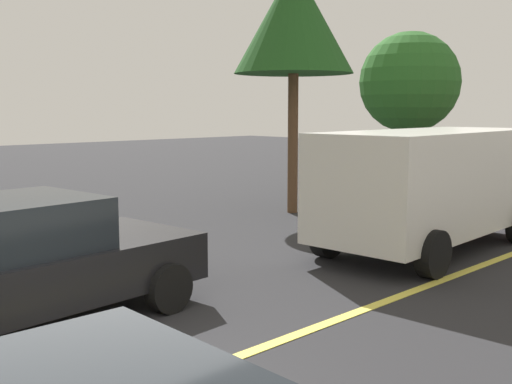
{
  "coord_description": "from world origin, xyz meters",
  "views": [
    {
      "loc": [
        -2.5,
        -4.58,
        2.58
      ],
      "look_at": [
        3.28,
        1.38,
        1.47
      ],
      "focal_mm": 43.43,
      "sensor_mm": 36.0,
      "label": 1
    }
  ],
  "objects": [
    {
      "name": "lane_marking_centre",
      "position": [
        3.0,
        0.0,
        0.01
      ],
      "size": [
        28.0,
        0.16,
        0.01
      ],
      "primitive_type": "cube",
      "color": "#E0D14C"
    },
    {
      "name": "white_van",
      "position": [
        7.65,
        1.27,
        1.27
      ],
      "size": [
        5.29,
        2.46,
        2.2
      ],
      "color": "silver",
      "rests_on": "ground_plane"
    },
    {
      "name": "car_black_mid_road",
      "position": [
        0.41,
        2.5,
        0.79
      ],
      "size": [
        4.49,
        2.37,
        1.55
      ],
      "color": "black",
      "rests_on": "ground_plane"
    },
    {
      "name": "tree_centre_verge",
      "position": [
        8.89,
        5.85,
        4.73
      ],
      "size": [
        2.93,
        2.93,
        6.06
      ],
      "color": "#513823",
      "rests_on": "ground_plane"
    },
    {
      "name": "tree_right_verge",
      "position": [
        14.26,
        5.94,
        3.39
      ],
      "size": [
        3.07,
        3.07,
        4.94
      ],
      "color": "#513823",
      "rests_on": "ground_plane"
    }
  ]
}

